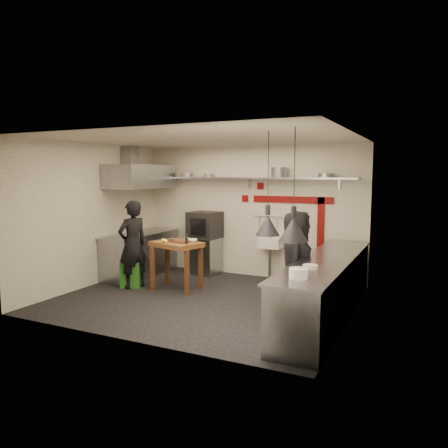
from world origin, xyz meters
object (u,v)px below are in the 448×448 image
at_px(combi_oven, 205,225).
at_px(green_bin, 132,274).
at_px(chef_left, 133,244).
at_px(oven_stand, 205,256).
at_px(chef_right, 296,262).
at_px(prep_table, 177,266).

bearing_deg(combi_oven, green_bin, -112.74).
height_order(green_bin, chef_left, chef_left).
bearing_deg(combi_oven, oven_stand, 162.19).
xyz_separation_m(combi_oven, chef_right, (2.59, -1.76, -0.27)).
distance_m(oven_stand, prep_table, 1.39).
relative_size(oven_stand, prep_table, 0.87).
bearing_deg(chef_right, prep_table, 68.54).
bearing_deg(chef_left, chef_right, 107.61).
xyz_separation_m(green_bin, prep_table, (0.91, 0.22, 0.21)).
distance_m(oven_stand, combi_oven, 0.69).
bearing_deg(chef_right, green_bin, 74.59).
distance_m(oven_stand, chef_right, 3.17).
height_order(combi_oven, prep_table, combi_oven).
bearing_deg(combi_oven, chef_right, -30.79).
height_order(chef_left, chef_right, chef_left).
relative_size(green_bin, prep_table, 0.54).
xyz_separation_m(prep_table, chef_right, (2.47, -0.39, 0.36)).
bearing_deg(green_bin, oven_stand, 64.13).
distance_m(prep_table, chef_right, 2.52).
bearing_deg(oven_stand, prep_table, -81.03).
relative_size(oven_stand, chef_right, 0.49).
relative_size(chef_left, chef_right, 1.04).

